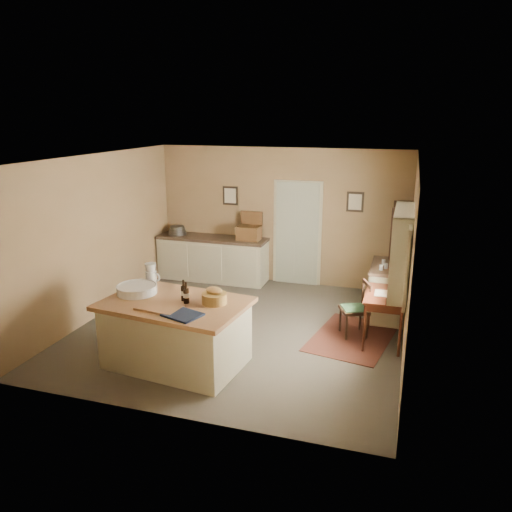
{
  "coord_description": "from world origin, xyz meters",
  "views": [
    {
      "loc": [
        2.42,
        -6.95,
        3.32
      ],
      "look_at": [
        0.17,
        0.29,
        1.15
      ],
      "focal_mm": 35.0,
      "sensor_mm": 36.0,
      "label": 1
    }
  ],
  "objects_px": {
    "desk_chair": "(354,310)",
    "shelving_unit": "(400,254)",
    "sideboard": "(213,257)",
    "writing_desk": "(385,300)",
    "right_cabinet": "(388,290)",
    "work_island": "(175,331)"
  },
  "relations": [
    {
      "from": "writing_desk",
      "to": "right_cabinet",
      "type": "height_order",
      "value": "right_cabinet"
    },
    {
      "from": "right_cabinet",
      "to": "sideboard",
      "type": "bearing_deg",
      "value": 164.94
    },
    {
      "from": "right_cabinet",
      "to": "shelving_unit",
      "type": "bearing_deg",
      "value": 78.86
    },
    {
      "from": "sideboard",
      "to": "desk_chair",
      "type": "bearing_deg",
      "value": -31.59
    },
    {
      "from": "work_island",
      "to": "shelving_unit",
      "type": "height_order",
      "value": "shelving_unit"
    },
    {
      "from": "desk_chair",
      "to": "writing_desk",
      "type": "bearing_deg",
      "value": -35.68
    },
    {
      "from": "work_island",
      "to": "right_cabinet",
      "type": "relative_size",
      "value": 1.88
    },
    {
      "from": "work_island",
      "to": "desk_chair",
      "type": "bearing_deg",
      "value": 43.01
    },
    {
      "from": "work_island",
      "to": "sideboard",
      "type": "xyz_separation_m",
      "value": [
        -0.87,
        3.54,
        -0.0
      ]
    },
    {
      "from": "desk_chair",
      "to": "shelving_unit",
      "type": "distance_m",
      "value": 1.86
    },
    {
      "from": "writing_desk",
      "to": "desk_chair",
      "type": "bearing_deg",
      "value": 168.83
    },
    {
      "from": "sideboard",
      "to": "shelving_unit",
      "type": "xyz_separation_m",
      "value": [
        3.69,
        -0.2,
        0.42
      ]
    },
    {
      "from": "work_island",
      "to": "right_cabinet",
      "type": "height_order",
      "value": "work_island"
    },
    {
      "from": "writing_desk",
      "to": "desk_chair",
      "type": "xyz_separation_m",
      "value": [
        -0.45,
        0.09,
        -0.25
      ]
    },
    {
      "from": "writing_desk",
      "to": "desk_chair",
      "type": "height_order",
      "value": "desk_chair"
    },
    {
      "from": "sideboard",
      "to": "writing_desk",
      "type": "relative_size",
      "value": 2.41
    },
    {
      "from": "shelving_unit",
      "to": "writing_desk",
      "type": "bearing_deg",
      "value": -94.73
    },
    {
      "from": "work_island",
      "to": "desk_chair",
      "type": "relative_size",
      "value": 2.4
    },
    {
      "from": "work_island",
      "to": "right_cabinet",
      "type": "distance_m",
      "value": 3.72
    },
    {
      "from": "right_cabinet",
      "to": "work_island",
      "type": "bearing_deg",
      "value": -135.92
    },
    {
      "from": "work_island",
      "to": "desk_chair",
      "type": "distance_m",
      "value": 2.76
    },
    {
      "from": "writing_desk",
      "to": "right_cabinet",
      "type": "bearing_deg",
      "value": 90.01
    }
  ]
}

